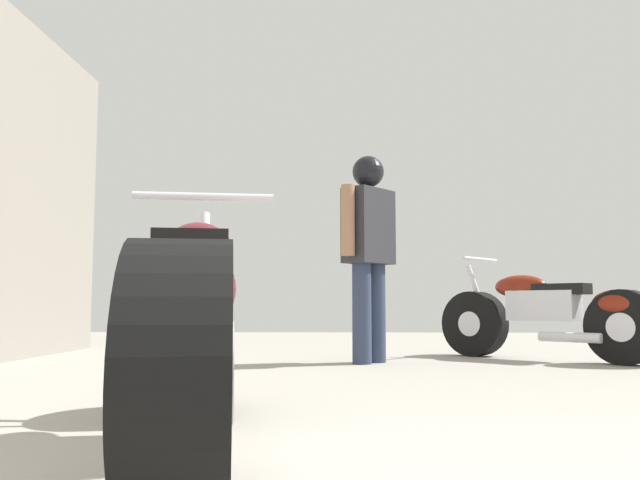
% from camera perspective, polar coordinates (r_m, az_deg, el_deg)
% --- Properties ---
extents(ground_plane, '(15.67, 15.67, 0.00)m').
position_cam_1_polar(ground_plane, '(3.73, 8.51, -12.65)').
color(ground_plane, '#9E998E').
extents(motorcycle_maroon_cruiser, '(0.70, 2.05, 0.95)m').
position_cam_1_polar(motorcycle_maroon_cruiser, '(2.28, -10.62, -7.35)').
color(motorcycle_maroon_cruiser, black).
rests_on(motorcycle_maroon_cruiser, ground_plane).
extents(motorcycle_black_naked, '(1.57, 1.42, 0.90)m').
position_cam_1_polar(motorcycle_black_naked, '(6.07, 18.70, -6.06)').
color(motorcycle_black_naked, black).
rests_on(motorcycle_black_naked, ground_plane).
extents(mechanic_in_blue, '(0.49, 0.59, 1.69)m').
position_cam_1_polar(mechanic_in_blue, '(5.53, 4.13, 0.19)').
color(mechanic_in_blue, '#2D3851').
rests_on(mechanic_in_blue, ground_plane).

